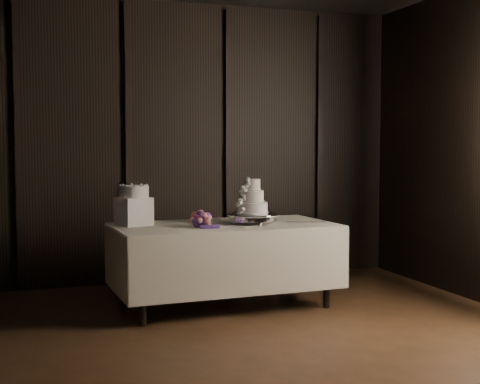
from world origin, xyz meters
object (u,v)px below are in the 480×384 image
at_px(display_table, 224,262).
at_px(wedding_cake, 251,200).
at_px(bouquet, 201,220).
at_px(box_pedestal, 134,211).
at_px(cake_stand, 253,219).
at_px(small_cake, 134,192).

height_order(display_table, wedding_cake, wedding_cake).
bearing_deg(bouquet, box_pedestal, 151.90).
xyz_separation_m(cake_stand, small_cake, (-1.06, 0.20, 0.26)).
height_order(box_pedestal, small_cake, small_cake).
bearing_deg(wedding_cake, box_pedestal, 154.76).
xyz_separation_m(bouquet, small_cake, (-0.54, 0.29, 0.24)).
bearing_deg(wedding_cake, cake_stand, 16.04).
bearing_deg(display_table, bouquet, -157.21).
relative_size(box_pedestal, small_cake, 0.98).
xyz_separation_m(bouquet, box_pedestal, (-0.54, 0.29, 0.07)).
bearing_deg(display_table, small_cake, 164.96).
xyz_separation_m(cake_stand, box_pedestal, (-1.06, 0.20, 0.08)).
xyz_separation_m(display_table, box_pedestal, (-0.79, 0.17, 0.47)).
height_order(display_table, bouquet, bouquet).
bearing_deg(box_pedestal, cake_stand, -10.60).
height_order(wedding_cake, bouquet, wedding_cake).
distance_m(wedding_cake, bouquet, 0.52).
relative_size(bouquet, box_pedestal, 1.43).
relative_size(wedding_cake, small_cake, 1.19).
distance_m(bouquet, box_pedestal, 0.62).
distance_m(display_table, wedding_cake, 0.61).
height_order(display_table, box_pedestal, box_pedestal).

